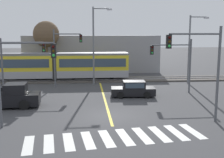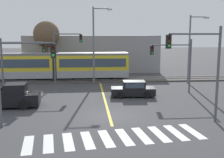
{
  "view_description": "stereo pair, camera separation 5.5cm",
  "coord_description": "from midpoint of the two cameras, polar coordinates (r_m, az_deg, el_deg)",
  "views": [
    {
      "loc": [
        -1.67,
        -20.02,
        6.07
      ],
      "look_at": [
        0.85,
        7.22,
        1.6
      ],
      "focal_mm": 45.0,
      "sensor_mm": 36.0,
      "label": 1
    },
    {
      "loc": [
        -1.61,
        -20.03,
        6.07
      ],
      "look_at": [
        0.85,
        7.22,
        1.6
      ],
      "focal_mm": 45.0,
      "sensor_mm": 36.0,
      "label": 2
    }
  ],
  "objects": [
    {
      "name": "traffic_light_near_left",
      "position": [
        18.75,
        -18.56,
        2.17
      ],
      "size": [
        3.75,
        0.38,
        5.9
      ],
      "color": "#515459",
      "rests_on": "ground"
    },
    {
      "name": "crosswalk_stripe_4",
      "position": [
        16.74,
        -1.2,
        -11.96
      ],
      "size": [
        0.92,
        2.85,
        0.01
      ],
      "primitive_type": "cube",
      "rotation": [
        0.0,
        0.0,
        0.13
      ],
      "color": "silver",
      "rests_on": "ground"
    },
    {
      "name": "crosswalk_stripe_2",
      "position": [
        16.47,
        -8.9,
        -12.44
      ],
      "size": [
        0.92,
        2.85,
        0.01
      ],
      "primitive_type": "cube",
      "rotation": [
        0.0,
        0.0,
        0.13
      ],
      "color": "silver",
      "rests_on": "ground"
    },
    {
      "name": "traffic_light_mid_right",
      "position": [
        29.08,
        12.79,
        4.21
      ],
      "size": [
        4.25,
        0.38,
        5.5
      ],
      "color": "#515459",
      "rests_on": "ground"
    },
    {
      "name": "sedan_crossing",
      "position": [
        27.23,
        4.25,
        -2.12
      ],
      "size": [
        4.3,
        2.12,
        1.52
      ],
      "color": "black",
      "rests_on": "ground"
    },
    {
      "name": "rail_far",
      "position": [
        37.28,
        -2.7,
        0.26
      ],
      "size": [
        120.0,
        0.08,
        0.1
      ],
      "primitive_type": "cube",
      "color": "#939399",
      "rests_on": "track_bed"
    },
    {
      "name": "light_rail_tram",
      "position": [
        36.5,
        -11.48,
        2.77
      ],
      "size": [
        18.5,
        2.64,
        3.43
      ],
      "color": "#9E9EA3",
      "rests_on": "track_bed"
    },
    {
      "name": "pickup_truck",
      "position": [
        24.74,
        -20.48,
        -3.51
      ],
      "size": [
        5.5,
        2.46,
        1.98
      ],
      "color": "black",
      "rests_on": "ground"
    },
    {
      "name": "traffic_light_mid_left",
      "position": [
        28.42,
        -18.65,
        4.16
      ],
      "size": [
        4.25,
        0.38,
        5.61
      ],
      "color": "#515459",
      "rests_on": "ground"
    },
    {
      "name": "crosswalk_stripe_0",
      "position": [
        16.49,
        -16.74,
        -12.7
      ],
      "size": [
        0.92,
        2.85,
        0.01
      ],
      "primitive_type": "cube",
      "rotation": [
        0.0,
        0.0,
        0.13
      ],
      "color": "silver",
      "rests_on": "ground"
    },
    {
      "name": "rail_near",
      "position": [
        35.86,
        -2.6,
        -0.1
      ],
      "size": [
        120.0,
        0.08,
        0.1
      ],
      "primitive_type": "cube",
      "color": "#939399",
      "rests_on": "track_bed"
    },
    {
      "name": "traffic_light_near_right",
      "position": [
        19.72,
        17.71,
        3.6
      ],
      "size": [
        3.75,
        0.38,
        6.54
      ],
      "color": "#515459",
      "rests_on": "ground"
    },
    {
      "name": "crosswalk_stripe_7",
      "position": [
        17.66,
        9.54,
        -10.94
      ],
      "size": [
        0.92,
        2.85,
        0.01
      ],
      "primitive_type": "cube",
      "rotation": [
        0.0,
        0.0,
        0.13
      ],
      "color": "silver",
      "rests_on": "ground"
    },
    {
      "name": "street_lamp_centre",
      "position": [
        33.19,
        -3.49,
        7.66
      ],
      "size": [
        2.27,
        0.28,
        9.09
      ],
      "color": "slate",
      "rests_on": "ground"
    },
    {
      "name": "crosswalk_stripe_5",
      "position": [
        16.98,
        2.51,
        -11.65
      ],
      "size": [
        0.92,
        2.85,
        0.01
      ],
      "primitive_type": "cube",
      "rotation": [
        0.0,
        0.0,
        0.13
      ],
      "color": "silver",
      "rests_on": "ground"
    },
    {
      "name": "crosswalk_stripe_6",
      "position": [
        17.29,
        6.1,
        -11.31
      ],
      "size": [
        0.92,
        2.85,
        0.01
      ],
      "primitive_type": "cube",
      "rotation": [
        0.0,
        0.0,
        0.13
      ],
      "color": "silver",
      "rests_on": "ground"
    },
    {
      "name": "crosswalk_stripe_9",
      "position": [
        18.57,
        15.93,
        -10.15
      ],
      "size": [
        0.92,
        2.85,
        0.01
      ],
      "primitive_type": "cube",
      "rotation": [
        0.0,
        0.0,
        0.13
      ],
      "color": "silver",
      "rests_on": "ground"
    },
    {
      "name": "traffic_light_far_left",
      "position": [
        32.32,
        -9.9,
        5.86
      ],
      "size": [
        3.25,
        0.38,
        6.53
      ],
      "color": "#515459",
      "rests_on": "ground"
    },
    {
      "name": "bare_tree_west",
      "position": [
        40.92,
        -13.26,
        8.81
      ],
      "size": [
        3.67,
        3.67,
        7.78
      ],
      "color": "brown",
      "rests_on": "ground"
    },
    {
      "name": "ground_plane",
      "position": [
        20.99,
        -0.58,
        -7.53
      ],
      "size": [
        200.0,
        200.0,
        0.0
      ],
      "primitive_type": "plane",
      "color": "#3D3D3F"
    },
    {
      "name": "street_lamp_east",
      "position": [
        35.34,
        15.73,
        6.69
      ],
      "size": [
        2.36,
        0.28,
        8.19
      ],
      "color": "slate",
      "rests_on": "ground"
    },
    {
      "name": "crosswalk_stripe_8",
      "position": [
        18.09,
        12.82,
        -10.55
      ],
      "size": [
        0.92,
        2.85,
        0.01
      ],
      "primitive_type": "cube",
      "rotation": [
        0.0,
        0.0,
        0.13
      ],
      "color": "silver",
      "rests_on": "ground"
    },
    {
      "name": "track_bed",
      "position": [
        36.6,
        -2.65,
        -0.14
      ],
      "size": [
        120.0,
        4.0,
        0.18
      ],
      "primitive_type": "cube",
      "color": "#4C4742",
      "rests_on": "ground"
    },
    {
      "name": "crosswalk_stripe_3",
      "position": [
        16.57,
        -5.02,
        -12.22
      ],
      "size": [
        0.92,
        2.85,
        0.01
      ],
      "primitive_type": "cube",
      "rotation": [
        0.0,
        0.0,
        0.13
      ],
      "color": "silver",
      "rests_on": "ground"
    },
    {
      "name": "crosswalk_stripe_1",
      "position": [
        16.45,
        -12.82,
        -12.6
      ],
      "size": [
        0.92,
        2.85,
        0.01
      ],
      "primitive_type": "cube",
      "rotation": [
        0.0,
        0.0,
        0.13
      ],
      "color": "silver",
      "rests_on": "ground"
    },
    {
      "name": "building_backdrop_far",
      "position": [
        45.31,
        -4.11,
        5.19
      ],
      "size": [
        20.8,
        6.0,
        5.72
      ],
      "primitive_type": "cube",
      "color": "gray",
      "rests_on": "ground"
    },
    {
      "name": "lane_centre_line",
      "position": [
        26.61,
        -1.62,
        -3.9
      ],
      "size": [
        0.2,
        16.43,
        0.01
      ],
      "primitive_type": "cube",
      "color": "gold",
      "rests_on": "ground"
    }
  ]
}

